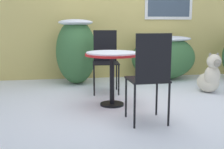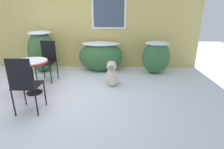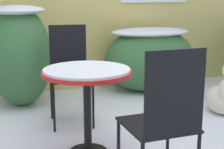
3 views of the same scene
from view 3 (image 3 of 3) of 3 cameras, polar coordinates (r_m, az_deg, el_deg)
name	(u,v)px [view 3 (image 3 of 3)]	position (r m, az deg, el deg)	size (l,w,h in m)	color
shrub_left	(20,53)	(4.29, -15.10, 3.44)	(0.76, 0.87, 1.22)	#386638
shrub_middle	(150,57)	(4.83, 6.34, 2.87)	(1.32, 0.79, 0.90)	#386638
patio_table	(87,83)	(2.80, -4.18, -1.38)	(0.74, 0.74, 0.75)	black
patio_chair_near_table	(70,69)	(3.62, -7.04, 0.84)	(0.46, 0.46, 1.02)	black
patio_chair_far_side	(164,119)	(2.19, 8.61, -7.25)	(0.44, 0.44, 1.02)	black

